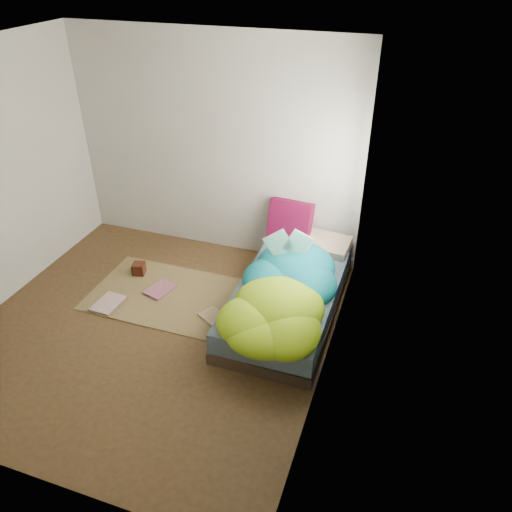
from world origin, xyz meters
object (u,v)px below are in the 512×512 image
Objects in this scene: pillow_magenta at (290,222)px; floor_book_b at (152,286)px; open_book at (289,236)px; wooden_box at (139,269)px; floor_book_a at (98,301)px; bed at (288,298)px.

pillow_magenta is 1.53× the size of floor_book_b.
open_book reaches higher than wooden_box.
floor_book_a is at bearing -177.04° from open_book.
floor_book_b is (0.28, -0.20, -0.05)m from wooden_box.
bed is at bearing -89.06° from open_book.
pillow_magenta is 1.20× the size of open_book.
bed is at bearing -3.13° from wooden_box.
bed is at bearing 17.83° from floor_book_a.
open_book is (-0.07, 0.20, 0.64)m from bed.
bed is 0.67m from open_book.
open_book is 1.92m from wooden_box.
bed is 0.99m from pillow_magenta.
floor_book_a is (-1.75, -1.40, -0.56)m from pillow_magenta.
wooden_box is (-1.77, -0.10, -0.73)m from open_book.
wooden_box is at bearing 160.69° from floor_book_b.
pillow_magenta is at bearing 41.61° from floor_book_a.
bed is 6.20× the size of floor_book_b.
open_book reaches higher than bed.
wooden_box is at bearing 80.07° from floor_book_a.
wooden_box is at bearing 176.87° from bed.
pillow_magenta is 0.73m from open_book.
floor_book_a is 0.60m from floor_book_b.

